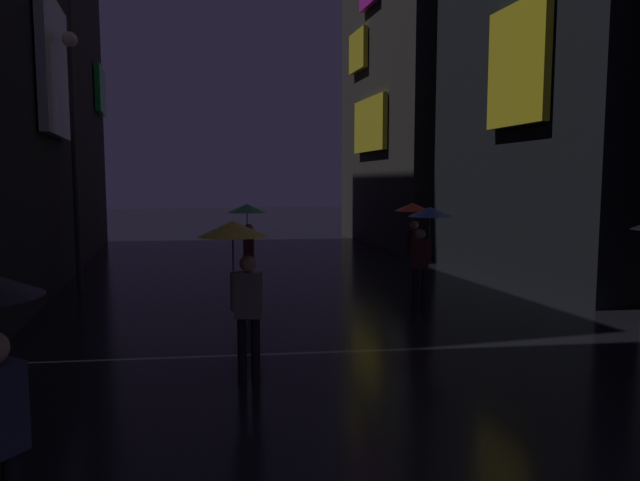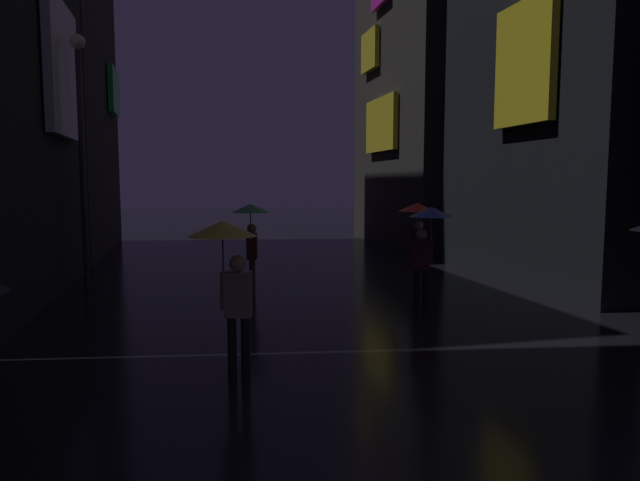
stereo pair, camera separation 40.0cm
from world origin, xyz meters
The scene contains 6 objects.
building_right_far centered at (7.49, 22.26, 9.23)m, with size 4.25×8.52×18.47m.
pedestrian_far_right_red centered at (2.94, 12.34, 1.67)m, with size 0.90×0.90×2.12m.
pedestrian_foreground_right_yellow centered at (-2.04, 6.74, 1.67)m, with size 0.90×0.90×2.12m.
pedestrian_near_crossing_green centered at (-1.11, 12.56, 1.67)m, with size 0.90×0.90×2.12m.
pedestrian_midstreet_left_blue centered at (2.21, 10.05, 1.67)m, with size 0.90×0.90×2.12m.
streetlamp_left_far centered at (-5.00, 14.17, 3.77)m, with size 0.36×0.36×6.12m.
Camera 2 is at (-2.52, -0.67, 2.61)m, focal length 32.00 mm.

